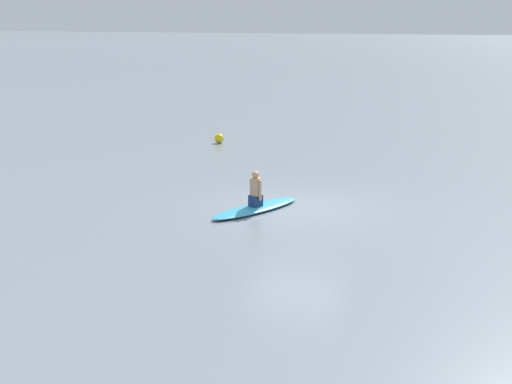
{
  "coord_description": "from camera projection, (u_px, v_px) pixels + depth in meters",
  "views": [
    {
      "loc": [
        5.06,
        -16.69,
        4.9
      ],
      "look_at": [
        -0.79,
        -0.97,
        0.61
      ],
      "focal_mm": 47.86,
      "sensor_mm": 36.0,
      "label": 1
    }
  ],
  "objects": [
    {
      "name": "ground_plane",
      "position": [
        297.0,
        208.0,
        18.08
      ],
      "size": [
        400.0,
        400.0,
        0.0
      ],
      "primitive_type": "plane",
      "color": "gray"
    },
    {
      "name": "surfboard",
      "position": [
        256.0,
        208.0,
        17.85
      ],
      "size": [
        1.9,
        3.0,
        0.13
      ],
      "primitive_type": "ellipsoid",
      "rotation": [
        0.0,
        0.0,
        -2.01
      ],
      "color": "#339EC6",
      "rests_on": "ground"
    },
    {
      "name": "person_paddler",
      "position": [
        256.0,
        190.0,
        17.73
      ],
      "size": [
        0.4,
        0.39,
        0.94
      ],
      "rotation": [
        0.0,
        0.0,
        -2.01
      ],
      "color": "navy",
      "rests_on": "surfboard"
    },
    {
      "name": "buoy_marker",
      "position": [
        219.0,
        138.0,
        27.46
      ],
      "size": [
        0.38,
        0.38,
        0.38
      ],
      "primitive_type": "sphere",
      "color": "yellow",
      "rests_on": "ground"
    }
  ]
}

